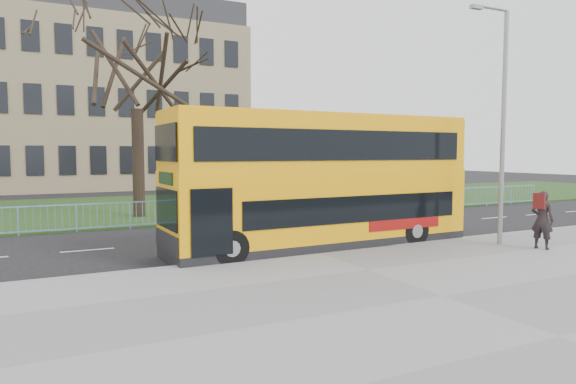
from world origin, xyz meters
The scene contains 10 objects.
ground centered at (0.00, 0.00, 0.00)m, with size 120.00×120.00×0.00m, color black.
pavement centered at (0.00, -6.75, 0.06)m, with size 80.00×10.50×0.12m, color slate.
kerb centered at (0.00, -1.55, 0.07)m, with size 80.00×0.20×0.14m, color gray.
grass_verge centered at (0.00, 14.30, 0.04)m, with size 80.00×15.40×0.08m, color #1C3312.
guard_railing centered at (0.00, 6.60, 0.55)m, with size 40.00×0.12×1.10m, color #78A5D6, non-canonical shape.
bare_tree centered at (-3.00, 10.00, 6.06)m, with size 8.37×8.37×11.96m, color black, non-canonical shape.
civic_building centered at (-5.00, 35.00, 7.00)m, with size 30.00×15.00×14.00m, color #877756.
yellow_bus centered at (0.81, -0.51, 2.26)m, with size 10.12×2.68×4.22m.
pedestrian centered at (6.45, -4.18, 1.01)m, with size 0.65×0.43×1.79m, color black.
street_lamp centered at (5.91, -3.00, 4.20)m, with size 1.58×0.17×7.44m.
Camera 1 is at (-7.52, -14.61, 3.07)m, focal length 32.00 mm.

